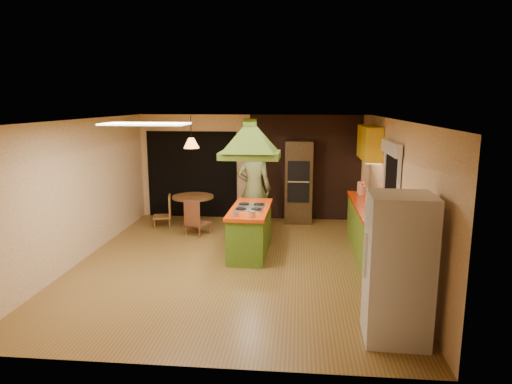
# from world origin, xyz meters

# --- Properties ---
(ground) EXTENTS (6.50, 6.50, 0.00)m
(ground) POSITION_xyz_m (0.00, 0.00, 0.00)
(ground) COLOR olive
(ground) RESTS_ON ground
(room_walls) EXTENTS (5.50, 6.50, 6.50)m
(room_walls) POSITION_xyz_m (0.00, 0.00, 1.25)
(room_walls) COLOR beige
(room_walls) RESTS_ON ground
(ceiling_plane) EXTENTS (6.50, 6.50, 0.00)m
(ceiling_plane) POSITION_xyz_m (0.00, 0.00, 2.50)
(ceiling_plane) COLOR silver
(ceiling_plane) RESTS_ON room_walls
(brick_panel) EXTENTS (2.64, 0.03, 2.50)m
(brick_panel) POSITION_xyz_m (1.25, 3.23, 1.25)
(brick_panel) COLOR #381E14
(brick_panel) RESTS_ON ground
(nook_opening) EXTENTS (2.20, 0.03, 2.10)m
(nook_opening) POSITION_xyz_m (-1.50, 3.23, 1.05)
(nook_opening) COLOR black
(nook_opening) RESTS_ON ground
(right_counter) EXTENTS (0.62, 3.05, 0.92)m
(right_counter) POSITION_xyz_m (2.45, 0.60, 0.46)
(right_counter) COLOR olive
(right_counter) RESTS_ON ground
(upper_cabinets) EXTENTS (0.34, 1.40, 0.70)m
(upper_cabinets) POSITION_xyz_m (2.57, 2.20, 1.95)
(upper_cabinets) COLOR yellow
(upper_cabinets) RESTS_ON room_walls
(window_right) EXTENTS (0.12, 1.35, 1.06)m
(window_right) POSITION_xyz_m (2.70, 0.40, 1.77)
(window_right) COLOR black
(window_right) RESTS_ON room_walls
(fluor_panel) EXTENTS (1.20, 0.60, 0.03)m
(fluor_panel) POSITION_xyz_m (-1.10, -1.20, 2.48)
(fluor_panel) COLOR white
(fluor_panel) RESTS_ON ceiling_plane
(kitchen_island) EXTENTS (0.74, 1.75, 0.89)m
(kitchen_island) POSITION_xyz_m (0.21, 0.57, 0.44)
(kitchen_island) COLOR #53791E
(kitchen_island) RESTS_ON ground
(range_hood) EXTENTS (1.08, 0.79, 0.80)m
(range_hood) POSITION_xyz_m (0.21, 0.57, 2.25)
(range_hood) COLOR #53701C
(range_hood) RESTS_ON ceiling_plane
(man) EXTENTS (0.74, 0.50, 1.98)m
(man) POSITION_xyz_m (0.16, 1.79, 0.99)
(man) COLOR brown
(man) RESTS_ON ground
(refrigerator) EXTENTS (0.75, 0.71, 1.77)m
(refrigerator) POSITION_xyz_m (2.27, -2.42, 0.88)
(refrigerator) COLOR silver
(refrigerator) RESTS_ON ground
(wall_oven) EXTENTS (0.65, 0.61, 1.92)m
(wall_oven) POSITION_xyz_m (1.10, 2.95, 0.96)
(wall_oven) COLOR #4E3419
(wall_oven) RESTS_ON ground
(dining_table) EXTENTS (0.94, 0.94, 0.71)m
(dining_table) POSITION_xyz_m (-1.28, 2.33, 0.49)
(dining_table) COLOR brown
(dining_table) RESTS_ON ground
(chair_left) EXTENTS (0.48, 0.48, 0.72)m
(chair_left) POSITION_xyz_m (-1.98, 2.23, 0.36)
(chair_left) COLOR brown
(chair_left) RESTS_ON ground
(chair_near) EXTENTS (0.57, 0.57, 0.77)m
(chair_near) POSITION_xyz_m (-1.03, 1.68, 0.39)
(chair_near) COLOR brown
(chair_near) RESTS_ON ground
(pendant_lamp) EXTENTS (0.43, 0.43, 0.22)m
(pendant_lamp) POSITION_xyz_m (-1.28, 2.33, 1.90)
(pendant_lamp) COLOR #FF9E3F
(pendant_lamp) RESTS_ON ceiling_plane
(canister_large) EXTENTS (0.20, 0.20, 0.23)m
(canister_large) POSITION_xyz_m (2.40, 1.93, 1.03)
(canister_large) COLOR beige
(canister_large) RESTS_ON right_counter
(canister_medium) EXTENTS (0.15, 0.15, 0.20)m
(canister_medium) POSITION_xyz_m (2.40, 1.73, 1.02)
(canister_medium) COLOR beige
(canister_medium) RESTS_ON right_counter
(canister_small) EXTENTS (0.18, 0.18, 0.18)m
(canister_small) POSITION_xyz_m (2.40, 0.78, 1.01)
(canister_small) COLOR #F9E3C9
(canister_small) RESTS_ON right_counter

